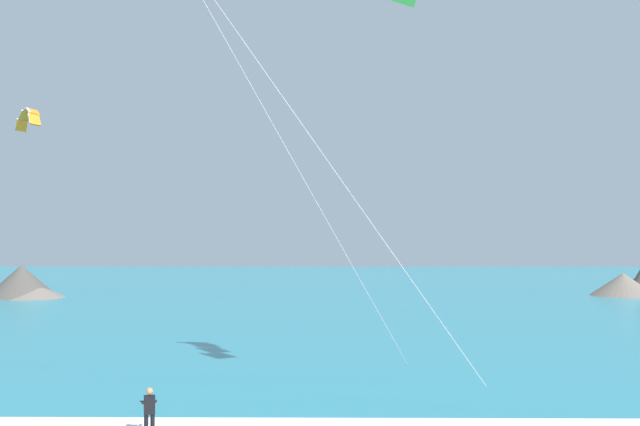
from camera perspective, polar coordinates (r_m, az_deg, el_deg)
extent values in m
cube|color=teal|center=(84.82, -0.96, -5.86)|extent=(200.00, 120.00, 0.20)
cube|color=black|center=(25.89, -12.48, -13.66)|extent=(0.39, 0.30, 0.60)
sphere|color=#9E704C|center=(25.80, -12.47, -12.71)|extent=(0.22, 0.22, 0.22)
cylinder|color=black|center=(26.02, -12.92, -13.49)|extent=(0.24, 0.51, 0.22)
cylinder|color=black|center=(26.05, -12.10, -13.48)|extent=(0.24, 0.51, 0.22)
cylinder|color=black|center=(26.25, -12.55, -13.38)|extent=(0.53, 0.20, 0.04)
cube|color=#3F3F42|center=(26.06, -12.50, -14.08)|extent=(0.14, 0.11, 0.10)
cylinder|color=#B2B2B7|center=(26.36, 0.61, 3.81)|extent=(11.18, 2.51, 15.71)
cylinder|color=#B2B2B7|center=(28.67, -1.71, 3.39)|extent=(8.87, 7.08, 15.71)
cube|color=orange|center=(58.38, -20.33, 6.47)|extent=(0.94, 1.03, 0.91)
cube|color=white|center=(58.31, -20.65, 6.57)|extent=(0.44, 0.55, 0.79)
cube|color=orange|center=(59.23, -20.42, 7.00)|extent=(1.12, 1.20, 0.65)
cube|color=white|center=(59.16, -20.73, 7.10)|extent=(0.59, 0.74, 0.51)
cube|color=orange|center=(60.22, -20.62, 7.09)|extent=(1.18, 1.22, 0.25)
cube|color=white|center=(60.15, -20.93, 7.19)|extent=(0.63, 0.80, 0.10)
cube|color=orange|center=(61.12, -20.89, 6.75)|extent=(1.15, 1.13, 0.65)
cube|color=white|center=(61.05, -21.20, 6.85)|extent=(0.58, 0.75, 0.51)
cube|color=orange|center=(61.73, -21.18, 6.05)|extent=(1.03, 0.89, 0.91)
cube|color=white|center=(61.67, -21.48, 6.15)|extent=(0.44, 0.54, 0.79)
cone|color=#665B51|center=(84.59, 21.48, -4.99)|extent=(7.21, 7.21, 2.51)
cone|color=#665B51|center=(81.50, -20.50, -5.42)|extent=(7.27, 7.27, 1.69)
cone|color=#47423D|center=(82.31, -21.19, -4.78)|extent=(7.43, 7.43, 3.39)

